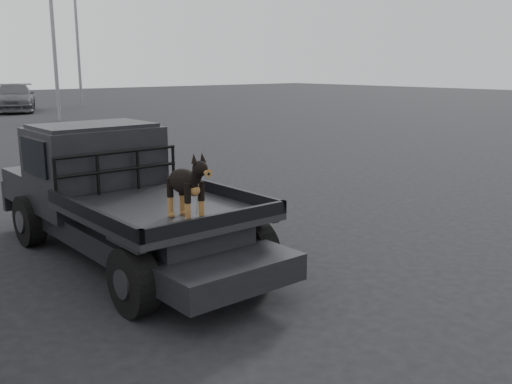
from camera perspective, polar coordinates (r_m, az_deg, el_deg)
ground at (r=6.47m, az=-11.02°, el=-11.63°), size 120.00×120.00×0.00m
flatbed_ute at (r=8.05m, az=-12.69°, el=-3.39°), size 2.00×5.40×0.92m
ute_cab at (r=8.70m, az=-15.87°, el=3.69°), size 1.72×1.30×0.88m
headache_rack at (r=8.06m, az=-13.59°, el=1.95°), size 1.80×0.08×0.55m
dog at (r=6.46m, az=-7.08°, el=0.51°), size 0.32×0.60×0.74m
distant_car_b at (r=36.48m, az=-23.03°, el=8.67°), size 4.00×5.92×1.59m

